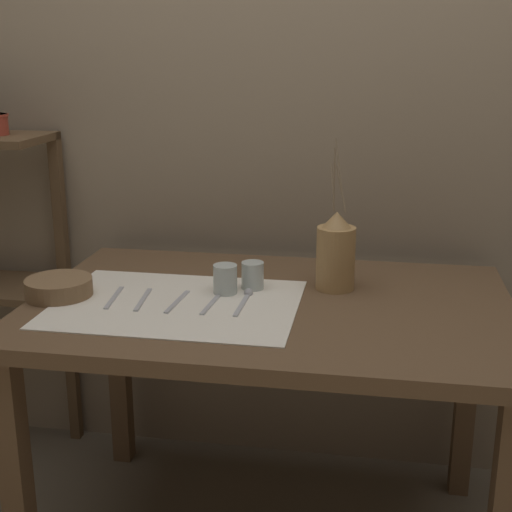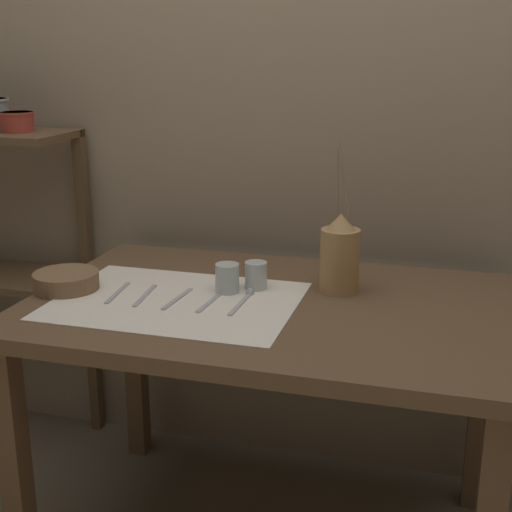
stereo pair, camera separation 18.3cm
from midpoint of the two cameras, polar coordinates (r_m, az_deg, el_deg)
stone_wall_back at (r=2.27m, az=0.89°, el=11.78°), size 7.00×0.06×2.40m
wooden_table at (r=1.90m, az=-1.68°, el=-6.29°), size 1.25×0.83×0.74m
linen_cloth at (r=1.86m, az=-9.22°, el=-3.83°), size 0.63×0.47×0.00m
pitcher_with_flowers at (r=1.93m, az=3.71°, el=0.18°), size 0.11×0.11×0.41m
wooden_bowl at (r=1.98m, az=-18.09°, el=-2.46°), size 0.18×0.18×0.05m
glass_tumbler_near at (r=1.91m, az=-5.24°, el=-1.89°), size 0.06×0.06×0.08m
glass_tumbler_far at (r=1.94m, az=-2.98°, el=-1.60°), size 0.06×0.06×0.07m
knife_center at (r=1.93m, az=-13.99°, el=-3.29°), size 0.03×0.17×0.00m
fork_outer at (r=1.89m, az=-11.79°, el=-3.47°), size 0.03×0.17×0.00m
fork_inner at (r=1.86m, az=-9.14°, el=-3.67°), size 0.02×0.17×0.00m
spoon_inner at (r=1.89m, az=-5.86°, el=-3.22°), size 0.03×0.18×0.02m
spoon_outer at (r=1.87m, az=-3.60°, el=-3.34°), size 0.02×0.18×0.02m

